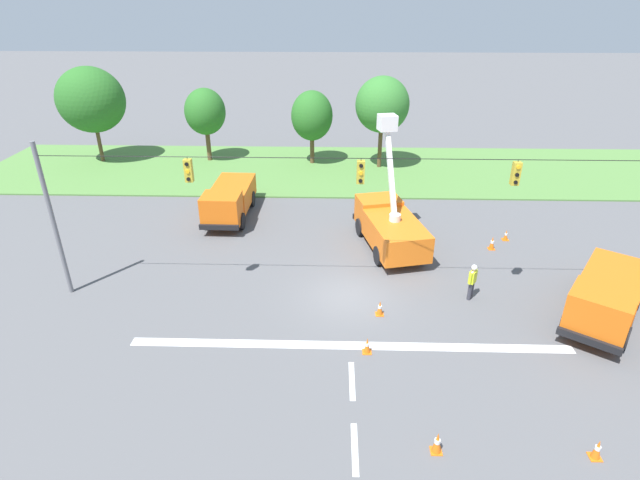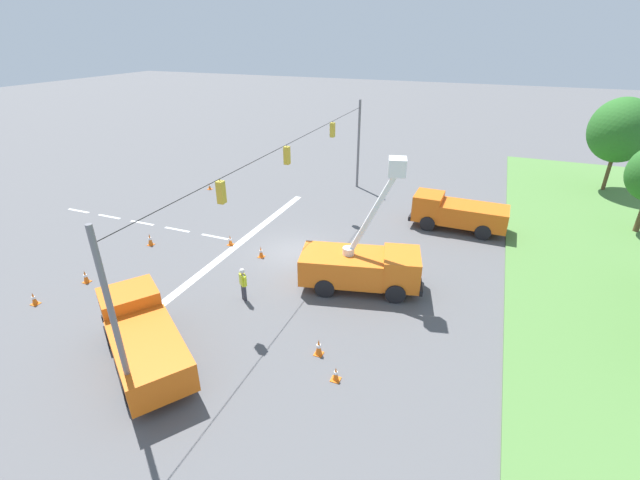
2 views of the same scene
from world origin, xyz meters
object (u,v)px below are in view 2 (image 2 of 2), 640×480
at_px(traffic_cone_near_bucket, 34,299).
at_px(traffic_cone_far_left, 210,186).
at_px(traffic_cone_foreground_right, 85,276).
at_px(traffic_cone_lane_edge_a, 150,239).
at_px(road_worker, 243,282).
at_px(traffic_cone_foreground_left, 319,347).
at_px(utility_truck_support_far, 142,336).
at_px(tree_far_west, 621,130).
at_px(traffic_cone_lane_edge_b, 336,374).
at_px(traffic_cone_mid_right, 261,252).
at_px(traffic_cone_mid_left, 230,240).
at_px(utility_truck_support_near, 457,212).
at_px(utility_truck_bucket_lift, 362,264).

xyz_separation_m(traffic_cone_near_bucket, traffic_cone_far_left, (-17.41, -1.96, -0.05)).
distance_m(traffic_cone_foreground_right, traffic_cone_lane_edge_a, 4.78).
xyz_separation_m(road_worker, traffic_cone_foreground_left, (2.36, 4.94, -0.63)).
distance_m(utility_truck_support_far, traffic_cone_foreground_right, 8.07).
xyz_separation_m(tree_far_west, traffic_cone_foreground_left, (27.61, -14.57, -4.63)).
bearing_deg(traffic_cone_foreground_left, utility_truck_support_far, -65.74).
height_order(traffic_cone_foreground_left, traffic_cone_lane_edge_b, traffic_cone_foreground_left).
distance_m(traffic_cone_mid_right, traffic_cone_near_bucket, 11.56).
xyz_separation_m(utility_truck_support_far, traffic_cone_lane_edge_b, (-1.78, 7.54, -0.88)).
relative_size(traffic_cone_mid_left, traffic_cone_lane_edge_a, 0.87).
bearing_deg(traffic_cone_lane_edge_a, traffic_cone_lane_edge_b, 66.03).
distance_m(utility_truck_support_near, traffic_cone_foreground_right, 22.66).
height_order(traffic_cone_foreground_right, traffic_cone_lane_edge_a, traffic_cone_lane_edge_a).
height_order(tree_far_west, traffic_cone_lane_edge_a, tree_far_west).
distance_m(road_worker, traffic_cone_mid_right, 4.51).
distance_m(utility_truck_support_near, traffic_cone_mid_right, 13.27).
height_order(utility_truck_support_far, traffic_cone_foreground_right, utility_truck_support_far).
relative_size(tree_far_west, traffic_cone_foreground_right, 10.55).
xyz_separation_m(utility_truck_bucket_lift, traffic_cone_mid_left, (-1.67, -9.02, -1.04)).
bearing_deg(traffic_cone_far_left, tree_far_west, 111.32).
xyz_separation_m(tree_far_west, utility_truck_bucket_lift, (22.00, -14.44, -3.64)).
distance_m(utility_truck_bucket_lift, traffic_cone_mid_left, 9.23).
bearing_deg(traffic_cone_foreground_right, utility_truck_bucket_lift, 109.90).
xyz_separation_m(utility_truck_bucket_lift, traffic_cone_foreground_left, (5.61, -0.14, -0.99)).
xyz_separation_m(utility_truck_bucket_lift, utility_truck_support_far, (8.49, -6.53, -0.19)).
distance_m(road_worker, traffic_cone_far_left, 17.41).
height_order(utility_truck_support_near, traffic_cone_near_bucket, utility_truck_support_near).
bearing_deg(traffic_cone_near_bucket, traffic_cone_lane_edge_b, 92.65).
distance_m(traffic_cone_foreground_left, traffic_cone_near_bucket, 14.38).
height_order(utility_truck_support_near, traffic_cone_lane_edge_a, utility_truck_support_near).
distance_m(traffic_cone_mid_right, traffic_cone_lane_edge_b, 10.73).
bearing_deg(traffic_cone_near_bucket, traffic_cone_lane_edge_a, 174.14).
distance_m(tree_far_west, utility_truck_support_far, 37.20).
relative_size(traffic_cone_foreground_left, traffic_cone_mid_right, 1.08).
xyz_separation_m(road_worker, traffic_cone_mid_left, (-4.93, -3.94, -0.67)).
bearing_deg(road_worker, traffic_cone_foreground_right, -78.80).
height_order(road_worker, traffic_cone_mid_right, road_worker).
height_order(traffic_cone_mid_right, traffic_cone_near_bucket, traffic_cone_mid_right).
xyz_separation_m(utility_truck_bucket_lift, traffic_cone_far_left, (-9.98, -16.36, -1.09)).
relative_size(utility_truck_support_near, utility_truck_support_far, 0.95).
distance_m(traffic_cone_near_bucket, traffic_cone_far_left, 17.52).
bearing_deg(tree_far_west, traffic_cone_lane_edge_b, -25.06).
height_order(traffic_cone_mid_right, traffic_cone_lane_edge_b, traffic_cone_mid_right).
bearing_deg(utility_truck_support_far, utility_truck_support_near, 150.26).
xyz_separation_m(traffic_cone_foreground_left, traffic_cone_mid_left, (-7.28, -8.88, -0.04)).
height_order(tree_far_west, utility_truck_support_near, tree_far_west).
distance_m(utility_truck_support_far, traffic_cone_far_left, 20.95).
bearing_deg(traffic_cone_mid_right, traffic_cone_near_bucket, -43.33).
bearing_deg(utility_truck_bucket_lift, road_worker, -57.31).
bearing_deg(tree_far_west, traffic_cone_lane_edge_a, -51.69).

